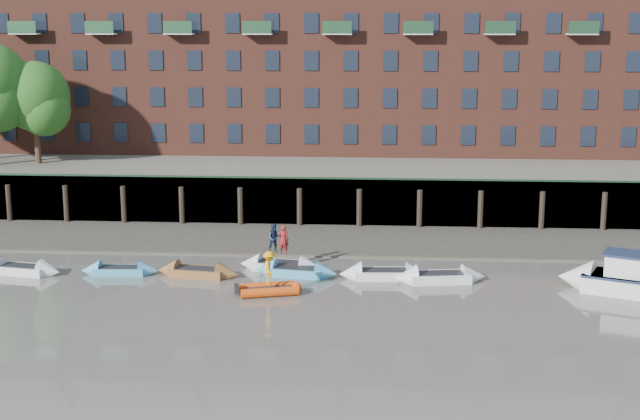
# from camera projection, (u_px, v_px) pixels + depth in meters

# --- Properties ---
(ground) EXTENTS (220.00, 220.00, 0.00)m
(ground) POSITION_uv_depth(u_px,v_px,m) (299.00, 339.00, 38.44)
(ground) COLOR #605A53
(ground) RESTS_ON ground
(foreshore) EXTENTS (110.00, 8.00, 0.50)m
(foreshore) POSITION_uv_depth(u_px,v_px,m) (326.00, 240.00, 56.01)
(foreshore) COLOR #3D382F
(foreshore) RESTS_ON ground
(mud_band) EXTENTS (110.00, 1.60, 0.10)m
(mud_band) POSITION_uv_depth(u_px,v_px,m) (322.00, 254.00, 52.69)
(mud_band) COLOR #4C4336
(mud_band) RESTS_ON ground
(river_wall) EXTENTS (110.00, 1.23, 3.30)m
(river_wall) POSITION_uv_depth(u_px,v_px,m) (330.00, 202.00, 59.96)
(river_wall) COLOR #2D2A26
(river_wall) RESTS_ON ground
(bank_terrace) EXTENTS (110.00, 28.00, 3.20)m
(bank_terrace) POSITION_uv_depth(u_px,v_px,m) (340.00, 169.00, 73.26)
(bank_terrace) COLOR #5E594D
(bank_terrace) RESTS_ON ground
(apartment_terrace) EXTENTS (80.60, 15.56, 20.98)m
(apartment_terrace) POSITION_uv_depth(u_px,v_px,m) (341.00, 30.00, 71.93)
(apartment_terrace) COLOR brown
(apartment_terrace) RESTS_ON bank_terrace
(rowboat_0) EXTENTS (4.73, 2.13, 1.33)m
(rowboat_0) POSITION_uv_depth(u_px,v_px,m) (22.00, 269.00, 48.48)
(rowboat_0) COLOR silver
(rowboat_0) RESTS_ON ground
(rowboat_1) EXTENTS (4.30, 1.47, 1.23)m
(rowboat_1) POSITION_uv_depth(u_px,v_px,m) (120.00, 271.00, 48.31)
(rowboat_1) COLOR #459AC1
(rowboat_1) RESTS_ON ground
(rowboat_2) EXTENTS (4.74, 2.00, 1.33)m
(rowboat_2) POSITION_uv_depth(u_px,v_px,m) (198.00, 272.00, 47.94)
(rowboat_2) COLOR brown
(rowboat_2) RESTS_ON ground
(rowboat_3) EXTENTS (4.78, 1.99, 1.34)m
(rowboat_3) POSITION_uv_depth(u_px,v_px,m) (280.00, 266.00, 49.23)
(rowboat_3) COLOR silver
(rowboat_3) RESTS_ON ground
(rowboat_4) EXTENTS (4.74, 2.07, 1.33)m
(rowboat_4) POSITION_uv_depth(u_px,v_px,m) (296.00, 272.00, 48.07)
(rowboat_4) COLOR #459AC1
(rowboat_4) RESTS_ON ground
(rowboat_5) EXTENTS (4.87, 1.68, 1.39)m
(rowboat_5) POSITION_uv_depth(u_px,v_px,m) (384.00, 274.00, 47.54)
(rowboat_5) COLOR silver
(rowboat_5) RESTS_ON ground
(rowboat_6) EXTENTS (5.07, 2.15, 1.43)m
(rowboat_6) POSITION_uv_depth(u_px,v_px,m) (440.00, 277.00, 46.90)
(rowboat_6) COLOR silver
(rowboat_6) RESTS_ON ground
(rib_tender) EXTENTS (3.26, 2.23, 0.55)m
(rib_tender) POSITION_uv_depth(u_px,v_px,m) (271.00, 289.00, 44.85)
(rib_tender) COLOR #D1440C
(rib_tender) RESTS_ON ground
(motor_launch) EXTENTS (6.84, 4.54, 2.69)m
(motor_launch) POSITION_uv_depth(u_px,v_px,m) (615.00, 279.00, 45.08)
(motor_launch) COLOR silver
(motor_launch) RESTS_ON ground
(person_rower_a) EXTENTS (0.61, 0.42, 1.61)m
(person_rower_a) POSITION_uv_depth(u_px,v_px,m) (283.00, 240.00, 48.97)
(person_rower_a) COLOR maroon
(person_rower_a) RESTS_ON rowboat_3
(person_rower_b) EXTENTS (0.95, 0.83, 1.66)m
(person_rower_b) POSITION_uv_depth(u_px,v_px,m) (275.00, 238.00, 49.22)
(person_rower_b) COLOR #19233F
(person_rower_b) RESTS_ON rowboat_3
(person_rib_crew) EXTENTS (0.84, 1.22, 1.73)m
(person_rib_crew) POSITION_uv_depth(u_px,v_px,m) (269.00, 268.00, 44.50)
(person_rib_crew) COLOR orange
(person_rib_crew) RESTS_ON rib_tender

